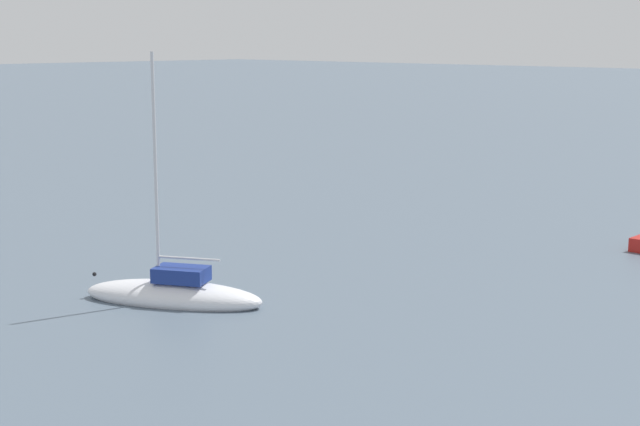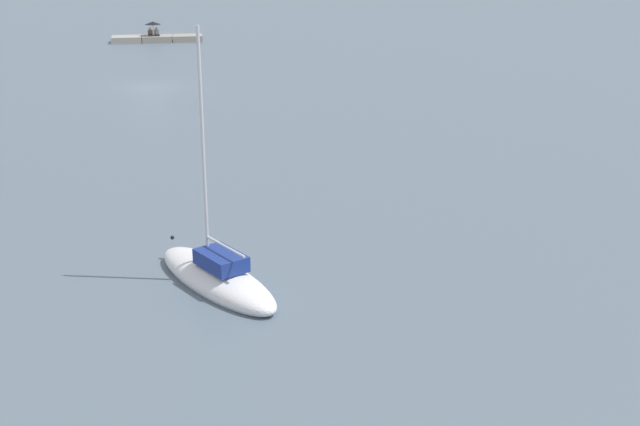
# 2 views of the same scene
# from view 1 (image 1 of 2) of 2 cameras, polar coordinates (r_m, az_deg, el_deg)

# --- Properties ---
(sailboat_white_outer) EXTENTS (4.64, 6.34, 8.62)m
(sailboat_white_outer) POSITION_cam_1_polar(r_m,az_deg,el_deg) (32.62, -8.66, -4.77)
(sailboat_white_outer) COLOR silver
(sailboat_white_outer) RESTS_ON ground_plane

